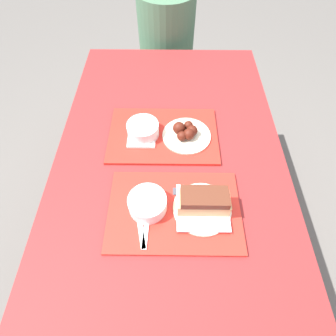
% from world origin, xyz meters
% --- Properties ---
extents(ground_plane, '(12.00, 12.00, 0.00)m').
position_xyz_m(ground_plane, '(0.00, 0.00, 0.00)').
color(ground_plane, '#605B56').
extents(picnic_table, '(0.91, 1.65, 0.77)m').
position_xyz_m(picnic_table, '(0.00, 0.00, 0.68)').
color(picnic_table, maroon).
rests_on(picnic_table, ground_plane).
extents(picnic_bench_far, '(0.86, 0.28, 0.44)m').
position_xyz_m(picnic_bench_far, '(0.00, 1.04, 0.37)').
color(picnic_bench_far, maroon).
rests_on(picnic_bench_far, ground_plane).
extents(tray_near, '(0.45, 0.31, 0.01)m').
position_xyz_m(tray_near, '(0.02, -0.17, 0.78)').
color(tray_near, red).
rests_on(tray_near, picnic_table).
extents(tray_far, '(0.45, 0.31, 0.01)m').
position_xyz_m(tray_far, '(-0.03, 0.18, 0.78)').
color(tray_far, red).
rests_on(tray_far, picnic_table).
extents(bowl_coleslaw_near, '(0.13, 0.13, 0.06)m').
position_xyz_m(bowl_coleslaw_near, '(-0.07, -0.16, 0.81)').
color(bowl_coleslaw_near, white).
rests_on(bowl_coleslaw_near, tray_near).
extents(brisket_sandwich_plate, '(0.20, 0.20, 0.10)m').
position_xyz_m(brisket_sandwich_plate, '(0.11, -0.17, 0.82)').
color(brisket_sandwich_plate, beige).
rests_on(brisket_sandwich_plate, tray_near).
extents(plastic_fork_near, '(0.05, 0.17, 0.00)m').
position_xyz_m(plastic_fork_near, '(-0.10, -0.22, 0.79)').
color(plastic_fork_near, white).
rests_on(plastic_fork_near, tray_near).
extents(plastic_knife_near, '(0.02, 0.17, 0.00)m').
position_xyz_m(plastic_knife_near, '(-0.07, -0.22, 0.79)').
color(plastic_knife_near, white).
rests_on(plastic_knife_near, tray_near).
extents(condiment_packet, '(0.04, 0.03, 0.01)m').
position_xyz_m(condiment_packet, '(0.03, -0.10, 0.79)').
color(condiment_packet, '#3F3F47').
rests_on(condiment_packet, tray_near).
extents(bowl_coleslaw_far, '(0.13, 0.13, 0.06)m').
position_xyz_m(bowl_coleslaw_far, '(-0.11, 0.17, 0.81)').
color(bowl_coleslaw_far, white).
rests_on(bowl_coleslaw_far, tray_far).
extents(wings_plate_far, '(0.20, 0.20, 0.06)m').
position_xyz_m(wings_plate_far, '(0.07, 0.17, 0.80)').
color(wings_plate_far, beige).
rests_on(wings_plate_far, tray_far).
extents(napkin_far, '(0.11, 0.08, 0.01)m').
position_xyz_m(napkin_far, '(-0.12, 0.14, 0.79)').
color(napkin_far, white).
rests_on(napkin_far, tray_far).
extents(person_seated_across, '(0.34, 0.34, 0.73)m').
position_xyz_m(person_seated_across, '(-0.03, 1.04, 0.75)').
color(person_seated_across, '#477051').
rests_on(person_seated_across, picnic_bench_far).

